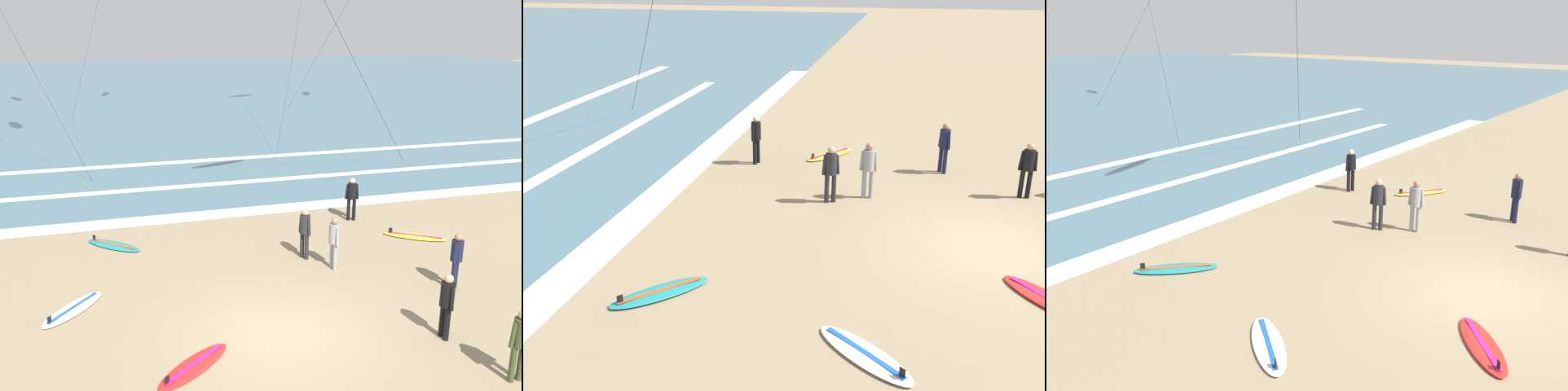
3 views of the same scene
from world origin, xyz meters
TOP-DOWN VIEW (x-y plane):
  - ground_plane at (0.00, 0.00)m, footprint 160.00×160.00m
  - wave_foam_shoreline at (-1.73, 8.89)m, footprint 49.36×1.04m
  - surfer_background_far at (3.55, -1.23)m, footprint 0.32×0.51m
  - surfer_right_near at (2.07, 4.06)m, footprint 0.32×0.50m
  - surfer_left_near at (5.29, 0.96)m, footprint 0.45×0.39m
  - surfer_left_far at (2.63, 3.09)m, footprint 0.32×0.51m
  - surfer_mid_group at (4.96, 6.92)m, footprint 0.51×0.32m
  - surfboard_foreground_flat at (-3.56, 6.69)m, footprint 1.93×1.88m
  - surfboard_right_spare at (-4.74, 2.52)m, footprint 1.80×2.00m
  - surfboard_left_pile at (6.29, 4.66)m, footprint 2.05×1.72m

SIDE VIEW (x-z plane):
  - ground_plane at x=0.00m, z-range 0.00..0.00m
  - wave_foam_shoreline at x=-1.73m, z-range 0.01..0.02m
  - surfboard_foreground_flat at x=-3.56m, z-range -0.08..0.17m
  - surfboard_right_spare at x=-4.74m, z-range -0.08..0.17m
  - surfboard_left_pile at x=6.29m, z-range -0.08..0.17m
  - surfer_background_far at x=3.55m, z-range 0.16..1.76m
  - surfer_right_near at x=2.07m, z-range 0.16..1.76m
  - surfer_left_near at x=5.29m, z-range 0.16..1.76m
  - surfer_left_far at x=2.63m, z-range 0.16..1.76m
  - surfer_mid_group at x=4.96m, z-range 0.16..1.76m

